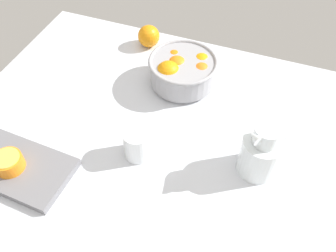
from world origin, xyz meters
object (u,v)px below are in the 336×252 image
Objects in this scene: fruit_bowl at (183,71)px; cutting_board at (18,167)px; juice_glass at (138,145)px; loose_orange_0 at (149,36)px; juice_pitcher at (261,154)px; orange_half_0 at (8,162)px.

cutting_board is (-30.50, -47.46, -4.30)cm from fruit_bowl.
juice_glass reaches higher than loose_orange_0.
fruit_bowl is 1.27× the size of juice_pitcher.
orange_half_0 is (-0.84, -1.01, 3.25)cm from cutting_board.
juice_glass is (-2.27, -31.26, -1.41)cm from fruit_bowl.
juice_pitcher is 32.50cm from juice_glass.
cutting_board is (-28.23, -16.20, -2.88)cm from juice_glass.
orange_half_0 is at bearing -122.89° from fruit_bowl.
juice_glass is 33.78cm from orange_half_0.
fruit_bowl is 23.69cm from loose_orange_0.
loose_orange_0 is at bearing 108.92° from juice_glass.
juice_pitcher is 64.43cm from cutting_board.
juice_glass is 1.20× the size of orange_half_0.
juice_glass is at bearing -71.08° from loose_orange_0.
fruit_bowl is 2.80× the size of loose_orange_0.
loose_orange_0 reaches higher than orange_half_0.
fruit_bowl is at bearing 140.54° from juice_pitcher.
orange_half_0 is at bearing -158.22° from juice_pitcher.
juice_glass is 0.32× the size of cutting_board.
orange_half_0 is at bearing -149.38° from juice_glass.
juice_glass is at bearing -94.15° from fruit_bowl.
loose_orange_0 is (-18.17, 15.13, -1.50)cm from fruit_bowl.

